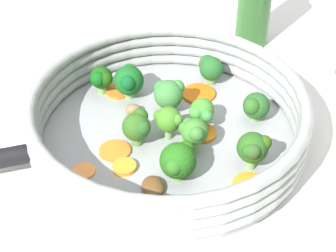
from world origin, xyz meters
name	(u,v)px	position (x,y,z in m)	size (l,w,h in m)	color
ground_plane	(168,143)	(0.00, 0.00, 0.00)	(4.00, 4.00, 0.00)	white
skillet	(168,139)	(0.00, 0.00, 0.01)	(0.34, 0.34, 0.01)	#939699
skillet_rim_wall	(168,116)	(0.00, 0.00, 0.05)	(0.36, 0.36, 0.06)	#929893
skillet_rivet_left	(40,140)	(-0.16, 0.01, 0.02)	(0.01, 0.01, 0.01)	#979698
skillet_rivet_right	(45,172)	(-0.16, -0.05, 0.02)	(0.01, 0.01, 0.01)	#979998
carrot_slice_0	(124,167)	(-0.06, -0.05, 0.02)	(0.03, 0.03, 0.01)	orange
carrot_slice_1	(84,171)	(-0.11, -0.05, 0.02)	(0.03, 0.03, 0.00)	#F98E40
carrot_slice_2	(115,151)	(-0.07, -0.02, 0.02)	(0.04, 0.04, 0.00)	orange
carrot_slice_3	(203,134)	(0.04, -0.01, 0.02)	(0.03, 0.03, 0.00)	orange
carrot_slice_4	(250,186)	(0.08, -0.11, 0.02)	(0.04, 0.04, 0.00)	orange
carrot_slice_5	(118,91)	(-0.06, 0.10, 0.02)	(0.03, 0.03, 0.00)	orange
carrot_slice_6	(199,94)	(0.06, 0.08, 0.02)	(0.05, 0.05, 0.00)	orange
broccoli_floret_0	(169,120)	(0.00, -0.01, 0.04)	(0.04, 0.03, 0.05)	#6B9854
broccoli_floret_1	(169,93)	(0.01, 0.05, 0.04)	(0.04, 0.04, 0.05)	#7B9D5A
broccoli_floret_2	(179,161)	(0.00, -0.08, 0.04)	(0.04, 0.05, 0.05)	olive
broccoli_floret_3	(253,148)	(0.09, -0.08, 0.05)	(0.04, 0.04, 0.05)	#7DB365
broccoli_floret_4	(194,132)	(0.03, -0.03, 0.05)	(0.04, 0.04, 0.05)	#8CA96E
broccoli_floret_5	(129,80)	(-0.04, 0.09, 0.04)	(0.04, 0.05, 0.05)	#769C5D
broccoli_floret_6	(137,126)	(-0.04, -0.01, 0.04)	(0.04, 0.04, 0.05)	#618744
broccoli_floret_7	(101,78)	(-0.08, 0.10, 0.04)	(0.03, 0.04, 0.04)	#729E4E
broccoli_floret_8	(210,67)	(0.08, 0.11, 0.04)	(0.03, 0.04, 0.04)	#7DA45F
broccoli_floret_9	(202,111)	(0.05, 0.01, 0.04)	(0.03, 0.03, 0.04)	#729F55
broccoli_floret_10	(255,106)	(0.12, 0.01, 0.04)	(0.04, 0.04, 0.04)	#669249
mushroom_piece_0	(133,109)	(-0.04, 0.05, 0.02)	(0.02, 0.02, 0.01)	olive
mushroom_piece_1	(153,187)	(-0.03, -0.09, 0.02)	(0.04, 0.03, 0.01)	brown
oil_bottle	(255,0)	(0.17, 0.23, 0.08)	(0.05, 0.05, 0.19)	#2D5B28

